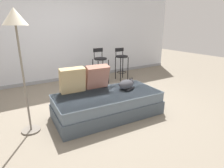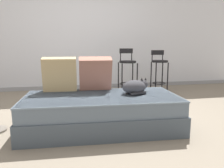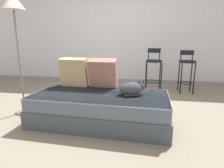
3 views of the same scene
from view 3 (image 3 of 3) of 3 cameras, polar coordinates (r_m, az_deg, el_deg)
The scene contains 10 objects.
ground_plane at distance 3.07m, azimuth -1.93°, elevation -8.35°, with size 16.00×16.00×0.00m, color slate.
wall_back_panel at distance 5.08m, azimuth 2.83°, elevation 15.23°, with size 8.00×0.10×2.60m, color silver.
wall_baseboard_trim at distance 5.14m, azimuth 2.60°, elevation 1.13°, with size 8.00×0.02×0.09m, color gray.
couch at distance 2.63m, azimuth -3.60°, elevation -7.26°, with size 1.90×0.99×0.41m.
throw_pillow_corner at distance 3.00m, azimuth -11.42°, elevation 3.57°, with size 0.44×0.24×0.45m.
throw_pillow_middle at distance 2.84m, azimuth -2.78°, elevation 3.35°, with size 0.44×0.29×0.45m.
cat at distance 2.52m, azimuth 6.14°, elevation -1.32°, with size 0.39×0.34×0.20m.
bar_stool_near_window at distance 4.23m, azimuth 12.59°, elevation 5.07°, with size 0.34×0.34×0.95m.
bar_stool_by_doorway at distance 4.33m, azimuth 21.88°, elevation 4.82°, with size 0.34×0.34×0.91m.
floor_lamp at distance 3.16m, azimuth -27.69°, elevation 18.50°, with size 0.32×0.32×1.77m.
Camera 3 is at (0.54, -2.80, 1.14)m, focal length 30.00 mm.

